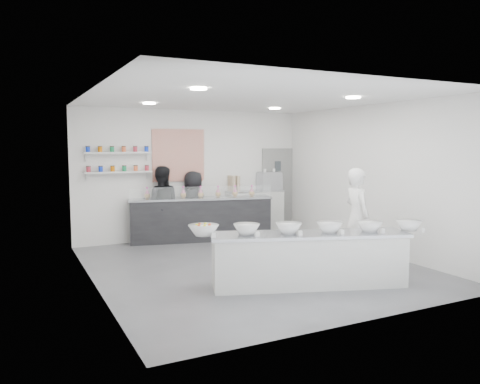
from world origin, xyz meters
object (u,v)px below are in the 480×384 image
prep_counter (309,259)px  back_bar (201,219)px  woman_prep (357,218)px  staff_right (193,205)px  espresso_machine (269,181)px  staff_left (161,204)px  espresso_ledge (255,212)px

prep_counter → back_bar: back_bar is taller
woman_prep → staff_right: woman_prep is taller
back_bar → staff_right: size_ratio=2.03×
back_bar → staff_right: staff_right is taller
staff_right → woman_prep: bearing=102.6°
prep_counter → espresso_machine: (1.73, 4.24, 0.87)m
prep_counter → staff_left: bearing=123.1°
back_bar → espresso_machine: size_ratio=5.74×
espresso_ledge → woman_prep: woman_prep is taller
prep_counter → woman_prep: (1.45, 0.60, 0.47)m
woman_prep → espresso_ledge: bearing=11.3°
staff_right → back_bar: bearing=95.7°
back_bar → woman_prep: 3.80m
espresso_machine → staff_left: size_ratio=0.33×
prep_counter → espresso_ledge: espresso_ledge is taller
prep_counter → staff_right: bearing=112.9°
woman_prep → staff_left: 4.43m
prep_counter → back_bar: bearing=112.0°
prep_counter → staff_right: size_ratio=1.92×
back_bar → espresso_machine: bearing=20.3°
prep_counter → espresso_ledge: size_ratio=2.12×
back_bar → staff_right: bearing=121.9°
prep_counter → staff_left: 4.40m
woman_prep → espresso_machine: bearing=4.9°
espresso_machine → woman_prep: (-0.28, -3.64, -0.40)m
espresso_machine → staff_right: (-2.02, 0.01, -0.49)m
woman_prep → staff_left: bearing=44.0°
prep_counter → espresso_machine: espresso_machine is taller
espresso_machine → espresso_ledge: bearing=180.0°
prep_counter → staff_right: (-0.29, 4.24, 0.38)m
espresso_machine → staff_left: (-2.80, 0.01, -0.43)m
espresso_machine → woman_prep: 3.67m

